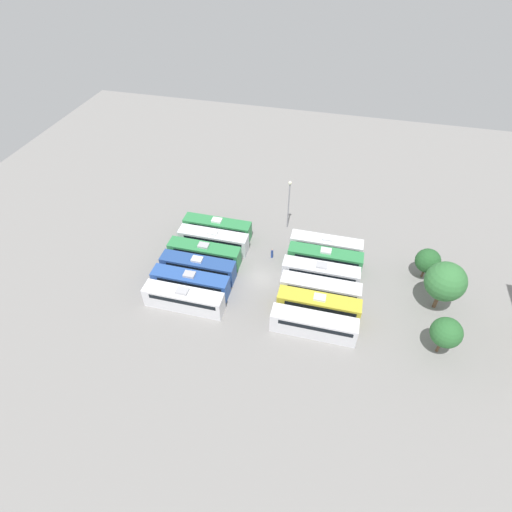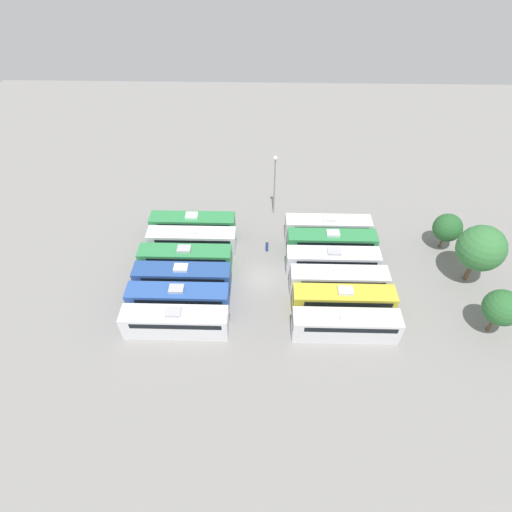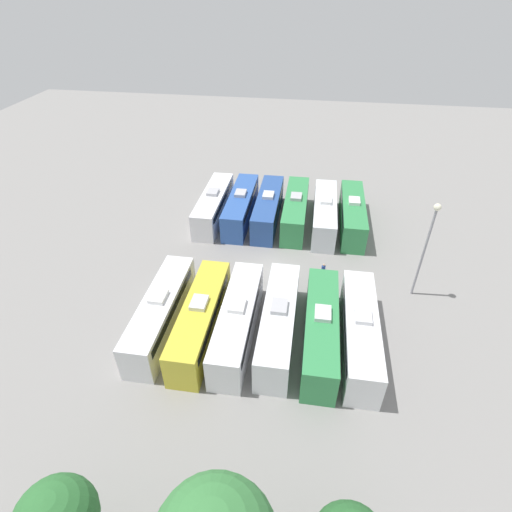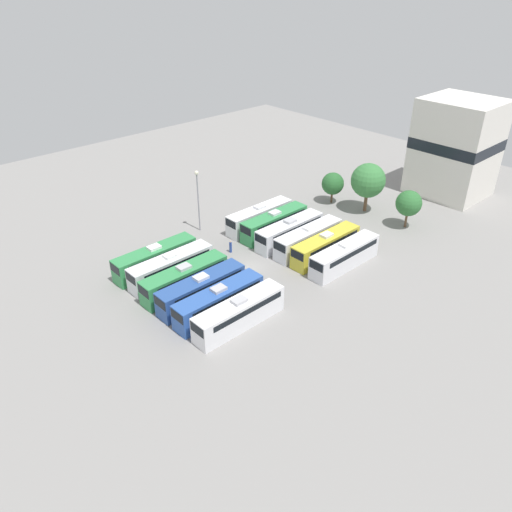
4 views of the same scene
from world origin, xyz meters
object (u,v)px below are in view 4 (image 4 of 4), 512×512
tree_1 (368,181)px  bus_3 (202,289)px  bus_2 (185,278)px  bus_7 (275,223)px  light_pole (198,192)px  bus_0 (155,258)px  worker_person (231,247)px  bus_8 (290,231)px  bus_11 (345,255)px  bus_9 (308,238)px  depot_building (456,147)px  bus_6 (260,217)px  tree_2 (409,203)px  bus_1 (171,267)px  bus_10 (326,245)px  tree_0 (333,184)px  bus_4 (219,301)px  bus_5 (240,312)px

tree_1 → bus_3: bearing=-86.4°
bus_2 → bus_7: same height
bus_3 → light_pole: light_pole is taller
bus_0 → worker_person: bearing=73.1°
bus_8 → bus_11: bearing=1.9°
bus_9 → bus_2: bearing=-99.9°
bus_7 → depot_building: depot_building is taller
bus_2 → bus_11: (9.46, 18.25, 0.00)m
bus_9 → depot_building: 32.96m
bus_6 → bus_9: same height
bus_6 → tree_2: size_ratio=1.95×
tree_1 → bus_0: bearing=-102.2°
bus_3 → tree_2: size_ratio=1.95×
bus_2 → bus_6: size_ratio=1.00×
bus_7 → tree_2: tree_2 is taller
bus_7 → worker_person: size_ratio=6.45×
light_pole → bus_3: bearing=-36.4°
tree_2 → bus_1: bearing=-109.4°
bus_0 → bus_7: bearing=80.3°
bus_10 → tree_1: tree_1 is taller
bus_2 → bus_10: bearing=71.6°
bus_2 → depot_building: depot_building is taller
tree_1 → tree_2: tree_1 is taller
bus_6 → bus_8: size_ratio=1.00×
bus_9 → bus_3: bearing=-90.2°
bus_7 → tree_2: 19.78m
bus_0 → bus_3: 9.51m
worker_person → tree_2: size_ratio=0.30×
bus_6 → light_pole: bearing=-126.2°
worker_person → tree_2: (11.89, 23.99, 3.03)m
tree_0 → light_pole: bearing=-107.1°
bus_8 → tree_1: 16.57m
bus_3 → tree_2: tree_2 is taller
bus_4 → bus_7: size_ratio=1.00×
bus_11 → bus_3: bearing=-109.2°
bus_3 → tree_0: bearing=103.5°
bus_5 → bus_6: 23.62m
bus_1 → bus_3: same height
bus_0 → light_pole: (-5.07, 10.82, 4.40)m
bus_4 → depot_building: size_ratio=0.71×
bus_0 → worker_person: bus_0 is taller
bus_6 → bus_1: bearing=-80.6°
bus_9 → worker_person: (-6.57, -8.35, -0.90)m
light_pole → bus_4: bearing=-31.1°
tree_1 → tree_2: bearing=-1.5°
bus_9 → tree_1: size_ratio=1.44×
worker_person → bus_6: bearing=109.4°
bus_0 → bus_6: (0.17, 17.97, 0.00)m
tree_2 → light_pole: bearing=-130.9°
bus_10 → worker_person: 12.80m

